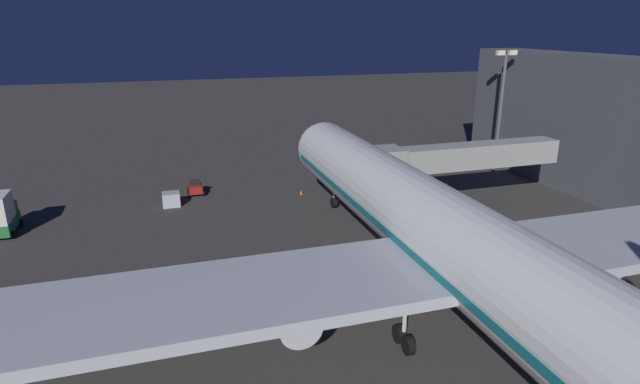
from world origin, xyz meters
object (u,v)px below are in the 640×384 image
(baggage_container_mid_row, at_px, (171,199))
(traffic_cone_nose_port, at_px, (336,189))
(catering_truck, at_px, (1,214))
(apron_floodlight_mast, at_px, (501,103))
(jet_bridge, at_px, (452,158))
(baggage_tug_spare, at_px, (195,188))
(airliner_at_gate, at_px, (464,251))
(traffic_cone_nose_starboard, at_px, (301,192))

(baggage_container_mid_row, xyz_separation_m, traffic_cone_nose_port, (-19.22, 0.37, -0.50))
(catering_truck, bearing_deg, apron_floodlight_mast, -175.52)
(jet_bridge, distance_m, baggage_tug_spare, 29.62)
(apron_floodlight_mast, bearing_deg, airliner_at_gate, 51.46)
(airliner_at_gate, relative_size, baggage_tug_spare, 26.40)
(baggage_container_mid_row, height_order, traffic_cone_nose_starboard, baggage_container_mid_row)
(traffic_cone_nose_port, bearing_deg, baggage_container_mid_row, -1.11)
(catering_truck, height_order, baggage_tug_spare, catering_truck)
(traffic_cone_nose_port, distance_m, traffic_cone_nose_starboard, 4.40)
(traffic_cone_nose_starboard, bearing_deg, jet_bridge, 144.81)
(airliner_at_gate, xyz_separation_m, baggage_tug_spare, (14.16, -34.18, -4.96))
(jet_bridge, bearing_deg, traffic_cone_nose_starboard, -35.19)
(apron_floodlight_mast, height_order, baggage_container_mid_row, apron_floodlight_mast)
(airliner_at_gate, height_order, traffic_cone_nose_port, airliner_at_gate)
(apron_floodlight_mast, height_order, catering_truck, apron_floodlight_mast)
(apron_floodlight_mast, relative_size, catering_truck, 3.44)
(baggage_container_mid_row, height_order, traffic_cone_nose_port, baggage_container_mid_row)
(apron_floodlight_mast, bearing_deg, jet_bridge, 39.39)
(airliner_at_gate, xyz_separation_m, baggage_container_mid_row, (17.02, -30.88, -4.97))
(baggage_tug_spare, bearing_deg, catering_truck, 19.98)
(airliner_at_gate, xyz_separation_m, catering_truck, (32.68, -27.45, -3.73))
(catering_truck, distance_m, baggage_tug_spare, 19.74)
(apron_floodlight_mast, distance_m, catering_truck, 58.83)
(catering_truck, bearing_deg, traffic_cone_nose_starboard, -174.27)
(baggage_container_mid_row, bearing_deg, airliner_at_gate, 118.87)
(baggage_tug_spare, relative_size, traffic_cone_nose_starboard, 4.39)
(apron_floodlight_mast, xyz_separation_m, traffic_cone_nose_starboard, (27.70, 1.51, -9.17))
(jet_bridge, bearing_deg, baggage_container_mid_row, -19.52)
(traffic_cone_nose_starboard, bearing_deg, baggage_tug_spare, -17.09)
(jet_bridge, distance_m, apron_floodlight_mast, 18.20)
(traffic_cone_nose_port, height_order, traffic_cone_nose_starboard, same)
(baggage_tug_spare, bearing_deg, jet_bridge, 152.46)
(catering_truck, bearing_deg, traffic_cone_nose_port, -174.99)
(apron_floodlight_mast, relative_size, baggage_container_mid_row, 8.66)
(jet_bridge, height_order, baggage_tug_spare, jet_bridge)
(jet_bridge, distance_m, traffic_cone_nose_port, 14.76)
(traffic_cone_nose_starboard, bearing_deg, apron_floodlight_mast, -176.89)
(traffic_cone_nose_starboard, bearing_deg, traffic_cone_nose_port, 180.00)
(apron_floodlight_mast, bearing_deg, traffic_cone_nose_port, 3.70)
(catering_truck, relative_size, baggage_tug_spare, 1.93)
(apron_floodlight_mast, distance_m, traffic_cone_nose_port, 25.09)
(apron_floodlight_mast, distance_m, baggage_container_mid_row, 43.41)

